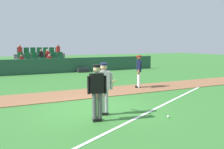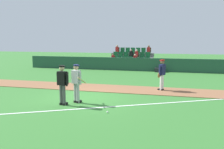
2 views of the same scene
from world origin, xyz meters
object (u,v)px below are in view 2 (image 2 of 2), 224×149
Objects in this scene: batter_grey_jersey at (77,82)px; baseball at (107,112)px; umpire_home_plate at (63,83)px; equipment_bag at (160,70)px; runner_navy_jersey at (162,74)px.

batter_grey_jersey reaches higher than baseball.
umpire_home_plate is (-0.45, -0.50, 0.03)m from batter_grey_jersey.
baseball is 0.08× the size of equipment_bag.
baseball is (2.22, -0.65, -0.96)m from umpire_home_plate.
batter_grey_jersey is at bearing 147.02° from baseball.
baseball is at bearing -16.26° from umpire_home_plate.
baseball is 12.87m from equipment_bag.
runner_navy_jersey reaches higher than baseball.
runner_navy_jersey is (3.59, 3.70, -0.01)m from batter_grey_jersey.
baseball is at bearing -32.98° from batter_grey_jersey.
batter_grey_jersey is 1.00× the size of umpire_home_plate.
equipment_bag is (3.01, 11.66, -0.79)m from batter_grey_jersey.
umpire_home_plate and runner_navy_jersey have the same top height.
umpire_home_plate reaches higher than baseball.
umpire_home_plate is at bearing -133.90° from runner_navy_jersey.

